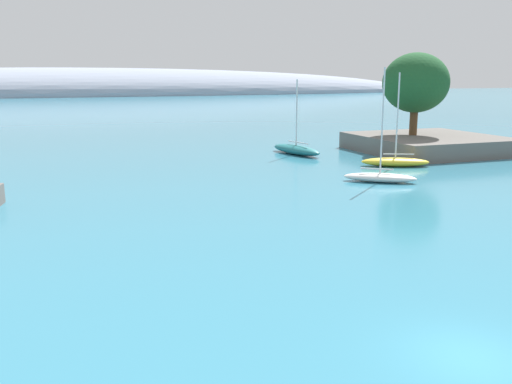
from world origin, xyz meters
TOP-DOWN VIEW (x-y plane):
  - water at (0.00, 0.00)m, footprint 600.00×600.00m
  - shore_outcrop at (29.48, 41.09)m, footprint 15.13×15.41m
  - tree_clump_shore at (28.17, 42.41)m, footprint 7.63×7.63m
  - distant_ridge at (-1.12, 257.38)m, footprint 362.33×63.20m
  - sailboat_white_near_shore at (13.79, 26.84)m, footprint 5.93×4.86m
  - sailboat_teal_mid_mooring at (14.16, 44.74)m, footprint 3.75×8.49m
  - sailboat_yellow_outer_mooring at (19.77, 33.44)m, footprint 6.79×4.47m

SIDE VIEW (x-z plane):
  - water at x=0.00m, z-range 0.00..0.00m
  - distant_ridge at x=-1.12m, z-range -12.19..12.19m
  - sailboat_white_near_shore at x=13.79m, z-range -4.26..5.21m
  - sailboat_yellow_outer_mooring at x=19.77m, z-range -4.03..5.06m
  - sailboat_teal_mid_mooring at x=14.16m, z-range -3.62..4.76m
  - shore_outcrop at x=29.48m, z-range 0.00..1.93m
  - tree_clump_shore at x=28.17m, z-range 3.21..12.70m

